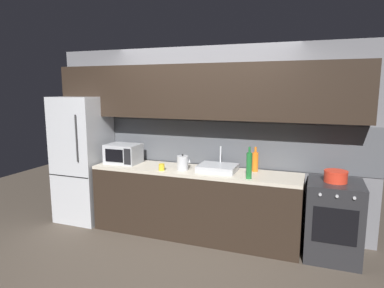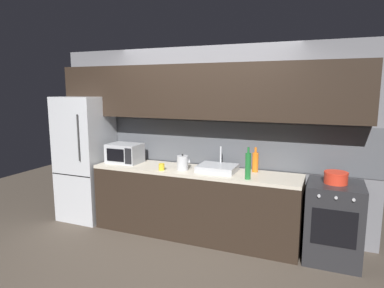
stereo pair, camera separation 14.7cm
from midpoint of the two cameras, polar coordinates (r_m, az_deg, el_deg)
The scene contains 12 objects.
ground_plane at distance 3.95m, azimuth -5.61°, elevation -20.13°, with size 10.00×10.00×0.00m, color #4C4238.
back_wall at distance 4.56m, azimuth 0.70°, elevation 4.45°, with size 4.47×0.44×2.50m.
counter_run at distance 4.51m, azimuth -0.62°, elevation -9.91°, with size 2.73×0.60×0.90m.
refrigerator at distance 5.25m, azimuth -18.72°, elevation -2.40°, with size 0.68×0.69×1.83m.
oven_range at distance 4.25m, azimuth 21.90°, elevation -11.86°, with size 0.60×0.62×0.90m.
microwave at distance 4.85m, azimuth -12.40°, elevation -1.61°, with size 0.46×0.35×0.27m.
sink_basin at distance 4.31m, azimuth 3.39°, elevation -4.06°, with size 0.48×0.38×0.30m.
kettle at distance 4.36m, azimuth -2.56°, elevation -3.20°, with size 0.18×0.15×0.21m.
wine_bottle_orange at distance 4.32m, azimuth 9.70°, elevation -2.93°, with size 0.08×0.08×0.31m.
wine_bottle_green at distance 3.96m, azimuth 8.60°, elevation -3.60°, with size 0.07×0.07×0.38m.
mug_yellow at distance 4.35m, azimuth -6.12°, elevation -3.92°, with size 0.08×0.08×0.09m, color gold.
cooking_pot at distance 4.10m, azimuth 22.23°, elevation -5.10°, with size 0.26×0.26×0.13m.
Camera 1 is at (1.46, -3.10, 1.94)m, focal length 31.49 mm.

